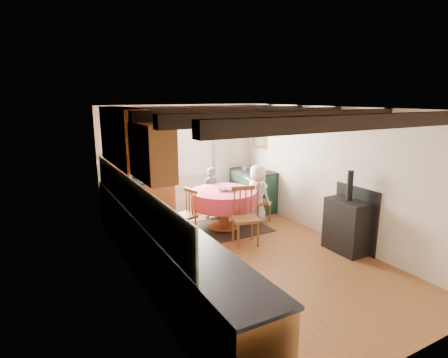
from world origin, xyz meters
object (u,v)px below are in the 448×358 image
chair_near (246,217)px  chair_left (184,214)px  dining_table (224,210)px  cup (224,189)px  aga_range (253,190)px  cast_iron_stove (348,212)px  chair_right (260,200)px  child_right (257,193)px  child_far (211,193)px

chair_near → chair_left: (-0.83, 0.81, -0.06)m
dining_table → cup: size_ratio=14.49×
aga_range → cast_iron_stove: cast_iron_stove is taller
chair_right → child_right: 0.17m
cast_iron_stove → aga_range: bearing=92.4°
dining_table → cup: cup is taller
chair_right → cast_iron_stove: bearing=-165.3°
cup → dining_table: bearing=104.6°
cup → cast_iron_stove: bearing=-56.3°
cast_iron_stove → cup: (-1.28, 1.92, 0.12)m
chair_near → chair_right: bearing=59.4°
chair_left → aga_range: bearing=100.2°
child_far → child_right: child_right is taller
chair_near → chair_right: size_ratio=1.15×
dining_table → aga_range: bearing=31.8°
dining_table → child_far: bearing=83.9°
chair_right → cup: size_ratio=10.04×
cast_iron_stove → child_far: size_ratio=1.25×
cup → child_right: bearing=4.2°
cast_iron_stove → child_right: size_ratio=1.16×
chair_near → child_far: child_far is taller
dining_table → chair_right: bearing=2.2°
aga_range → cup: bearing=-147.6°
child_right → cup: child_right is taller
dining_table → cup: 0.43m
chair_near → chair_left: 1.16m
chair_left → child_right: child_right is taller
chair_left → cast_iron_stove: 2.87m
chair_right → cast_iron_stove: cast_iron_stove is taller
chair_near → cup: (0.05, 0.87, 0.31)m
chair_right → aga_range: size_ratio=0.87×
aga_range → cup: (-1.17, -0.75, 0.34)m
aga_range → cast_iron_stove: bearing=-87.6°
chair_near → child_right: 1.27m
chair_left → chair_right: (1.77, 0.10, -0.01)m
chair_left → cast_iron_stove: bearing=38.0°
dining_table → child_right: bearing=3.1°
cast_iron_stove → chair_near: bearing=141.6°
cast_iron_stove → child_right: cast_iron_stove is taller
chair_left → child_far: bearing=118.6°
dining_table → chair_left: (-0.87, -0.07, 0.07)m
dining_table → chair_near: 0.89m
chair_near → chair_right: chair_near is taller
cup → chair_left: bearing=-176.6°
cast_iron_stove → child_far: 2.93m
chair_left → aga_range: size_ratio=0.89×
chair_near → child_right: child_right is taller
child_right → child_far: bearing=32.2°
dining_table → child_right: 0.85m
dining_table → cast_iron_stove: bearing=-56.4°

